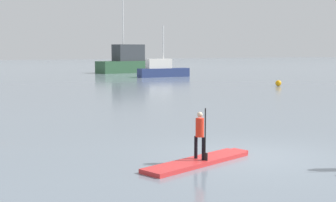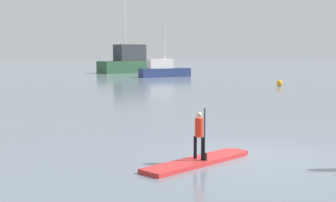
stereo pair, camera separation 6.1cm
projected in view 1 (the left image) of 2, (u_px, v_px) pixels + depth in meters
ground_plane at (256, 157)px, 12.17m from camera, size 240.00×240.00×0.00m
paddleboard_near at (199, 161)px, 11.47m from camera, size 3.31×1.62×0.10m
paddler_child_solo at (200, 133)px, 11.39m from camera, size 0.25×0.38×1.23m
fishing_boat_green_midground at (162, 70)px, 47.49m from camera, size 5.21×1.21×5.00m
motor_boat_small_navy at (131, 62)px, 56.38m from camera, size 8.73×3.75×8.63m
mooring_buoy_mid at (278, 83)px, 35.69m from camera, size 0.43×0.43×0.43m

